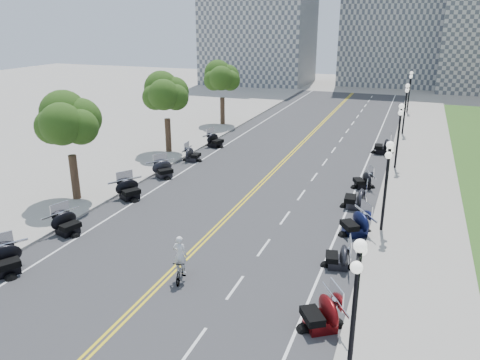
% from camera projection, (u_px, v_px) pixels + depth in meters
% --- Properties ---
extents(ground, '(160.00, 160.00, 0.00)m').
position_uv_depth(ground, '(206.00, 238.00, 24.81)').
color(ground, gray).
extents(road, '(16.00, 90.00, 0.01)m').
position_uv_depth(road, '(265.00, 180.00, 33.65)').
color(road, '#333335').
rests_on(road, ground).
extents(centerline_yellow_a, '(0.12, 90.00, 0.00)m').
position_uv_depth(centerline_yellow_a, '(263.00, 180.00, 33.68)').
color(centerline_yellow_a, yellow).
rests_on(centerline_yellow_a, road).
extents(centerline_yellow_b, '(0.12, 90.00, 0.00)m').
position_uv_depth(centerline_yellow_b, '(266.00, 180.00, 33.60)').
color(centerline_yellow_b, yellow).
rests_on(centerline_yellow_b, road).
extents(edge_line_north, '(0.12, 90.00, 0.00)m').
position_uv_depth(edge_line_north, '(355.00, 191.00, 31.50)').
color(edge_line_north, white).
rests_on(edge_line_north, road).
extents(edge_line_south, '(0.12, 90.00, 0.00)m').
position_uv_depth(edge_line_south, '(185.00, 170.00, 35.79)').
color(edge_line_south, white).
rests_on(edge_line_south, road).
extents(lane_dash_4, '(0.12, 2.00, 0.00)m').
position_uv_depth(lane_dash_4, '(194.00, 344.00, 16.66)').
color(lane_dash_4, white).
rests_on(lane_dash_4, road).
extents(lane_dash_5, '(0.12, 2.00, 0.00)m').
position_uv_depth(lane_dash_5, '(235.00, 287.00, 20.20)').
color(lane_dash_5, white).
rests_on(lane_dash_5, road).
extents(lane_dash_6, '(0.12, 2.00, 0.00)m').
position_uv_depth(lane_dash_6, '(264.00, 247.00, 23.73)').
color(lane_dash_6, white).
rests_on(lane_dash_6, road).
extents(lane_dash_7, '(0.12, 2.00, 0.00)m').
position_uv_depth(lane_dash_7, '(285.00, 218.00, 27.27)').
color(lane_dash_7, white).
rests_on(lane_dash_7, road).
extents(lane_dash_8, '(0.12, 2.00, 0.00)m').
position_uv_depth(lane_dash_8, '(301.00, 195.00, 30.80)').
color(lane_dash_8, white).
rests_on(lane_dash_8, road).
extents(lane_dash_9, '(0.12, 2.00, 0.00)m').
position_uv_depth(lane_dash_9, '(314.00, 177.00, 34.34)').
color(lane_dash_9, white).
rests_on(lane_dash_9, road).
extents(lane_dash_10, '(0.12, 2.00, 0.00)m').
position_uv_depth(lane_dash_10, '(325.00, 162.00, 37.87)').
color(lane_dash_10, white).
rests_on(lane_dash_10, road).
extents(lane_dash_11, '(0.12, 2.00, 0.00)m').
position_uv_depth(lane_dash_11, '(334.00, 150.00, 41.41)').
color(lane_dash_11, white).
rests_on(lane_dash_11, road).
extents(lane_dash_12, '(0.12, 2.00, 0.00)m').
position_uv_depth(lane_dash_12, '(341.00, 140.00, 44.94)').
color(lane_dash_12, white).
rests_on(lane_dash_12, road).
extents(lane_dash_13, '(0.12, 2.00, 0.00)m').
position_uv_depth(lane_dash_13, '(347.00, 131.00, 48.48)').
color(lane_dash_13, white).
rests_on(lane_dash_13, road).
extents(lane_dash_14, '(0.12, 2.00, 0.00)m').
position_uv_depth(lane_dash_14, '(353.00, 123.00, 52.01)').
color(lane_dash_14, white).
rests_on(lane_dash_14, road).
extents(lane_dash_15, '(0.12, 2.00, 0.00)m').
position_uv_depth(lane_dash_15, '(358.00, 117.00, 55.55)').
color(lane_dash_15, white).
rests_on(lane_dash_15, road).
extents(lane_dash_16, '(0.12, 2.00, 0.00)m').
position_uv_depth(lane_dash_16, '(362.00, 111.00, 59.08)').
color(lane_dash_16, white).
rests_on(lane_dash_16, road).
extents(lane_dash_17, '(0.12, 2.00, 0.00)m').
position_uv_depth(lane_dash_17, '(365.00, 106.00, 62.62)').
color(lane_dash_17, white).
rests_on(lane_dash_17, road).
extents(lane_dash_18, '(0.12, 2.00, 0.00)m').
position_uv_depth(lane_dash_18, '(369.00, 101.00, 66.15)').
color(lane_dash_18, white).
rests_on(lane_dash_18, road).
extents(lane_dash_19, '(0.12, 2.00, 0.00)m').
position_uv_depth(lane_dash_19, '(372.00, 97.00, 69.69)').
color(lane_dash_19, white).
rests_on(lane_dash_19, road).
extents(sidewalk_north, '(5.00, 90.00, 0.15)m').
position_uv_depth(sidewalk_north, '(420.00, 198.00, 30.10)').
color(sidewalk_north, '#9E9991').
rests_on(sidewalk_north, ground).
extents(sidewalk_south, '(5.00, 90.00, 0.15)m').
position_uv_depth(sidewalk_south, '(139.00, 164.00, 37.15)').
color(sidewalk_south, '#9E9991').
rests_on(sidewalk_south, ground).
extents(distant_block_a, '(18.00, 14.00, 26.00)m').
position_uv_depth(distant_block_a, '(259.00, 7.00, 81.40)').
color(distant_block_a, gray).
rests_on(distant_block_a, ground).
extents(street_lamp_1, '(0.50, 1.20, 4.90)m').
position_uv_depth(street_lamp_1, '(354.00, 315.00, 14.01)').
color(street_lamp_1, black).
rests_on(street_lamp_1, sidewalk_north).
extents(street_lamp_2, '(0.50, 1.20, 4.90)m').
position_uv_depth(street_lamp_2, '(386.00, 187.00, 24.61)').
color(street_lamp_2, black).
rests_on(street_lamp_2, sidewalk_north).
extents(street_lamp_3, '(0.50, 1.20, 4.90)m').
position_uv_depth(street_lamp_3, '(398.00, 137.00, 35.22)').
color(street_lamp_3, black).
rests_on(street_lamp_3, sidewalk_north).
extents(street_lamp_4, '(0.50, 1.20, 4.90)m').
position_uv_depth(street_lamp_4, '(405.00, 109.00, 45.82)').
color(street_lamp_4, black).
rests_on(street_lamp_4, sidewalk_north).
extents(street_lamp_5, '(0.50, 1.20, 4.90)m').
position_uv_depth(street_lamp_5, '(409.00, 92.00, 56.43)').
color(street_lamp_5, black).
rests_on(street_lamp_5, sidewalk_north).
extents(tree_2, '(4.80, 4.80, 9.20)m').
position_uv_depth(tree_2, '(69.00, 128.00, 28.38)').
color(tree_2, '#235619').
rests_on(tree_2, sidewalk_south).
extents(tree_3, '(4.80, 4.80, 9.20)m').
position_uv_depth(tree_3, '(166.00, 98.00, 38.99)').
color(tree_3, '#235619').
rests_on(tree_3, sidewalk_south).
extents(tree_4, '(4.80, 4.80, 9.20)m').
position_uv_depth(tree_4, '(222.00, 81.00, 49.59)').
color(tree_4, '#235619').
rests_on(tree_4, sidewalk_south).
extents(motorcycle_n_4, '(2.83, 2.83, 1.43)m').
position_uv_depth(motorcycle_n_4, '(321.00, 312.00, 17.34)').
color(motorcycle_n_4, '#590A0C').
rests_on(motorcycle_n_4, road).
extents(motorcycle_n_5, '(2.09, 2.09, 1.24)m').
position_uv_depth(motorcycle_n_5, '(338.00, 255.00, 21.68)').
color(motorcycle_n_5, black).
rests_on(motorcycle_n_5, road).
extents(motorcycle_n_6, '(2.87, 2.87, 1.44)m').
position_uv_depth(motorcycle_n_6, '(355.00, 222.00, 24.94)').
color(motorcycle_n_6, black).
rests_on(motorcycle_n_6, road).
extents(motorcycle_n_7, '(2.19, 2.19, 1.45)m').
position_uv_depth(motorcycle_n_7, '(356.00, 197.00, 28.47)').
color(motorcycle_n_7, black).
rests_on(motorcycle_n_7, road).
extents(motorcycle_n_8, '(2.40, 2.40, 1.26)m').
position_uv_depth(motorcycle_n_8, '(363.00, 179.00, 31.92)').
color(motorcycle_n_8, black).
rests_on(motorcycle_n_8, road).
extents(motorcycle_n_10, '(2.26, 2.26, 1.48)m').
position_uv_depth(motorcycle_n_10, '(383.00, 145.00, 40.06)').
color(motorcycle_n_10, black).
rests_on(motorcycle_n_10, road).
extents(motorcycle_s_4, '(2.80, 2.80, 1.42)m').
position_uv_depth(motorcycle_s_4, '(5.00, 259.00, 21.15)').
color(motorcycle_s_4, black).
rests_on(motorcycle_s_4, road).
extents(motorcycle_s_5, '(2.40, 2.40, 1.34)m').
position_uv_depth(motorcycle_s_5, '(67.00, 222.00, 25.06)').
color(motorcycle_s_5, black).
rests_on(motorcycle_s_5, road).
extents(motorcycle_s_6, '(2.76, 2.76, 1.40)m').
position_uv_depth(motorcycle_s_6, '(129.00, 189.00, 29.96)').
color(motorcycle_s_6, black).
rests_on(motorcycle_s_6, road).
extents(motorcycle_s_7, '(2.72, 2.72, 1.36)m').
position_uv_depth(motorcycle_s_7, '(164.00, 168.00, 34.08)').
color(motorcycle_s_7, black).
rests_on(motorcycle_s_7, road).
extents(motorcycle_s_8, '(1.91, 1.91, 1.25)m').
position_uv_depth(motorcycle_s_8, '(193.00, 154.00, 37.99)').
color(motorcycle_s_8, black).
rests_on(motorcycle_s_8, road).
extents(motorcycle_s_9, '(2.36, 2.36, 1.35)m').
position_uv_depth(motorcycle_s_9, '(215.00, 140.00, 42.24)').
color(motorcycle_s_9, black).
rests_on(motorcycle_s_9, road).
extents(bicycle, '(0.96, 1.84, 1.06)m').
position_uv_depth(bicycle, '(181.00, 269.00, 20.65)').
color(bicycle, '#A51414').
rests_on(bicycle, road).
extents(cyclist_rider, '(0.65, 0.43, 1.78)m').
position_uv_depth(cyclist_rider, '(179.00, 240.00, 20.19)').
color(cyclist_rider, white).
rests_on(cyclist_rider, bicycle).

